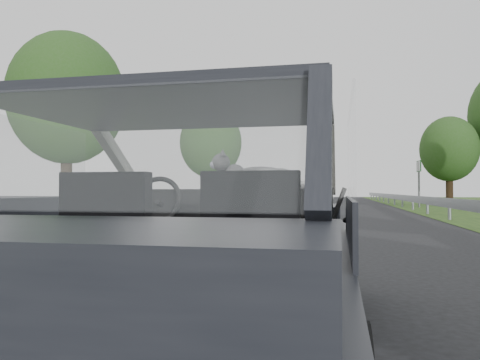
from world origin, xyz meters
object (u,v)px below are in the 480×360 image
at_px(subject_car, 198,234).
at_px(highway_sign, 419,184).
at_px(cat, 261,176).
at_px(other_car, 312,195).

relative_size(subject_car, highway_sign, 1.47).
distance_m(subject_car, highway_sign, 26.60).
height_order(subject_car, cat, subject_car).
bearing_deg(subject_car, other_car, 91.67).
bearing_deg(cat, subject_car, -126.92).
bearing_deg(subject_car, highway_sign, 78.39).
bearing_deg(highway_sign, cat, -104.39).
bearing_deg(other_car, highway_sign, 22.66).
xyz_separation_m(subject_car, other_car, (-0.68, 23.18, 0.03)).
distance_m(subject_car, cat, 0.81).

